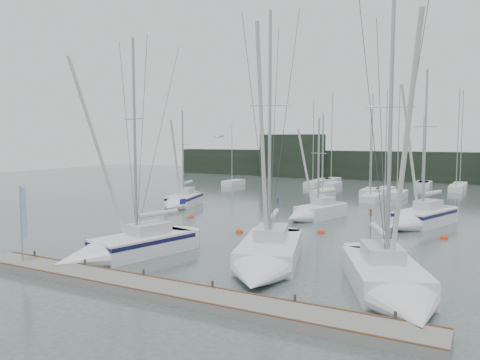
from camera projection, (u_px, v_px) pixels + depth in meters
The scene contains 17 objects.
ground at pixel (220, 268), 25.73m from camera, with size 160.00×160.00×0.00m, color #414F4B.
dock at pixel (164, 291), 21.32m from camera, with size 24.00×2.00×0.40m, color slate.
far_treeline at pixel (405, 166), 79.91m from camera, with size 90.00×4.00×5.00m, color black.
far_building_left at pixel (292, 156), 87.46m from camera, with size 12.00×3.00×8.00m, color black.
mast_forest at pixel (433, 189), 62.39m from camera, with size 47.12×26.02×14.56m.
sailboat_near_left at pixel (119, 249), 27.75m from camera, with size 4.94×9.36×14.05m.
sailboat_near_center at pixel (265, 261), 25.19m from camera, with size 6.16×10.94×15.36m.
sailboat_near_right at pixel (394, 288), 20.49m from camera, with size 6.57×9.75×14.55m.
sailboat_mid_a at pixel (180, 202), 48.66m from camera, with size 4.50×8.10×10.97m.
sailboat_mid_c at pixel (312, 213), 41.41m from camera, with size 4.17×7.52×9.72m.
sailboat_mid_d at pixel (416, 219), 37.86m from camera, with size 5.47×9.26×13.59m.
buoy_a at pixel (239, 233), 35.57m from camera, with size 0.60×0.60×0.60m, color red.
buoy_b at pixel (321, 233), 35.41m from camera, with size 0.57×0.57×0.57m, color red.
buoy_c at pixel (191, 218), 42.48m from camera, with size 0.50×0.50×0.50m, color red.
dock_banner at pixel (23, 217), 25.54m from camera, with size 0.64×0.11×4.19m.
seagull at pixel (218, 137), 28.48m from camera, with size 0.98×0.54×0.20m.
buoy_d at pixel (444, 239), 33.45m from camera, with size 0.56×0.56×0.56m, color red.
Camera 1 is at (12.90, -21.68, 7.10)m, focal length 35.00 mm.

